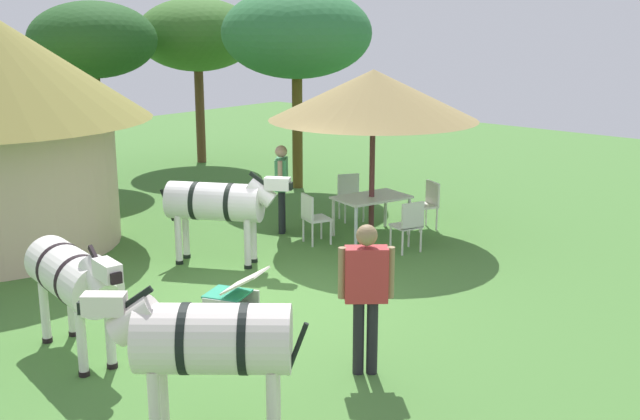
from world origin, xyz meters
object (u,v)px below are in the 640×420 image
at_px(guest_beside_umbrella, 282,181).
at_px(zebra_toward_hut, 218,203).
at_px(striped_lounge_chair, 235,292).
at_px(acacia_tree_behind_hut, 297,34).
at_px(standing_watcher, 366,285).
at_px(patio_chair_near_hut, 350,194).
at_px(patio_chair_near_lawn, 428,202).
at_px(zebra_by_umbrella, 208,340).
at_px(shade_umbrella, 373,95).
at_px(acacia_tree_right_background, 197,35).
at_px(patio_chair_west_end, 409,223).
at_px(acacia_tree_left_background, 93,40).
at_px(patio_chair_east_end, 313,215).
at_px(patio_dining_table, 372,201).
at_px(zebra_nearest_camera, 74,278).

height_order(guest_beside_umbrella, zebra_toward_hut, guest_beside_umbrella).
xyz_separation_m(striped_lounge_chair, zebra_toward_hut, (1.24, 1.72, 0.76)).
bearing_deg(acacia_tree_behind_hut, guest_beside_umbrella, -141.11).
bearing_deg(acacia_tree_behind_hut, standing_watcher, -132.28).
distance_m(patio_chair_near_hut, standing_watcher, 6.84).
relative_size(patio_chair_near_lawn, zebra_by_umbrella, 0.51).
xyz_separation_m(shade_umbrella, guest_beside_umbrella, (-0.96, 1.36, -1.60)).
height_order(patio_chair_near_hut, acacia_tree_right_background, acacia_tree_right_background).
height_order(patio_chair_west_end, acacia_tree_left_background, acacia_tree_left_background).
bearing_deg(patio_chair_east_end, standing_watcher, -19.08).
distance_m(patio_dining_table, patio_chair_west_end, 1.21).
height_order(patio_chair_west_end, patio_chair_near_lawn, same).
bearing_deg(standing_watcher, patio_dining_table, 83.94).
bearing_deg(acacia_tree_left_background, zebra_toward_hut, -108.30).
bearing_deg(zebra_nearest_camera, patio_chair_west_end, -174.80).
xyz_separation_m(patio_dining_table, patio_chair_east_end, (-1.11, 0.45, -0.13)).
bearing_deg(zebra_nearest_camera, guest_beside_umbrella, -150.09).
bearing_deg(patio_chair_near_hut, acacia_tree_right_background, -74.87).
distance_m(striped_lounge_chair, zebra_by_umbrella, 3.46).
distance_m(shade_umbrella, zebra_by_umbrella, 7.52).
height_order(shade_umbrella, patio_chair_east_end, shade_umbrella).
bearing_deg(patio_chair_near_lawn, zebra_toward_hut, 96.33).
height_order(shade_umbrella, patio_chair_near_hut, shade_umbrella).
bearing_deg(patio_chair_east_end, acacia_tree_right_background, 175.63).
distance_m(patio_chair_near_hut, acacia_tree_behind_hut, 4.35).
height_order(patio_chair_west_end, striped_lounge_chair, patio_chair_west_end).
relative_size(shade_umbrella, zebra_by_umbrella, 2.14).
distance_m(patio_chair_west_end, zebra_by_umbrella, 6.57).
relative_size(patio_chair_near_hut, guest_beside_umbrella, 0.55).
xyz_separation_m(shade_umbrella, zebra_nearest_camera, (-6.44, -0.61, -1.60)).
distance_m(shade_umbrella, standing_watcher, 5.89).
bearing_deg(patio_chair_east_end, acacia_tree_behind_hut, 158.68).
height_order(zebra_nearest_camera, zebra_by_umbrella, zebra_by_umbrella).
relative_size(patio_dining_table, zebra_nearest_camera, 0.67).
bearing_deg(striped_lounge_chair, standing_watcher, -118.52).
height_order(patio_chair_near_lawn, acacia_tree_left_background, acacia_tree_left_background).
bearing_deg(patio_chair_west_end, standing_watcher, -130.88).
height_order(patio_chair_near_hut, zebra_toward_hut, zebra_toward_hut).
height_order(standing_watcher, acacia_tree_behind_hut, acacia_tree_behind_hut).
bearing_deg(patio_chair_near_hut, shade_umbrella, 90.00).
bearing_deg(acacia_tree_right_background, zebra_nearest_camera, -136.62).
relative_size(zebra_nearest_camera, acacia_tree_left_background, 0.52).
bearing_deg(striped_lounge_chair, zebra_nearest_camera, 152.03).
height_order(patio_dining_table, patio_chair_near_lawn, patio_chair_near_lawn).
height_order(patio_dining_table, acacia_tree_behind_hut, acacia_tree_behind_hut).
bearing_deg(striped_lounge_chair, shade_umbrella, -9.13).
bearing_deg(guest_beside_umbrella, standing_watcher, -165.55).
distance_m(shade_umbrella, zebra_toward_hut, 3.45).
distance_m(patio_chair_east_end, zebra_nearest_camera, 5.46).
bearing_deg(standing_watcher, shade_umbrella, 83.94).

